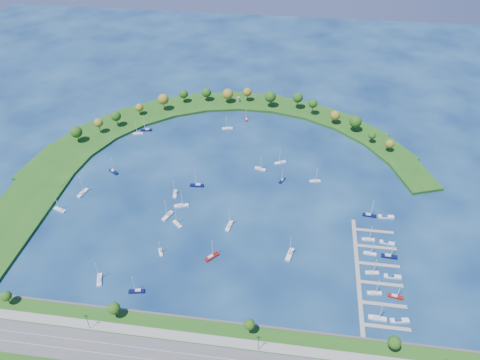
# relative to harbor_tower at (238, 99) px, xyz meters

# --- Properties ---
(ground) EXTENTS (700.00, 700.00, 0.00)m
(ground) POSITION_rel_harbor_tower_xyz_m (11.85, -115.61, -4.17)
(ground) COLOR #081C47
(ground) RESTS_ON ground
(south_shoreline) EXTENTS (420.00, 43.10, 11.60)m
(south_shoreline) POSITION_rel_harbor_tower_xyz_m (11.88, -238.50, -3.18)
(south_shoreline) COLOR #1E5015
(south_shoreline) RESTS_ON ground
(breakwater) EXTENTS (286.74, 247.64, 2.00)m
(breakwater) POSITION_rel_harbor_tower_xyz_m (-34.47, -66.90, -3.18)
(breakwater) COLOR #1E5015
(breakwater) RESTS_ON ground
(breakwater_trees) EXTENTS (235.88, 88.88, 14.65)m
(breakwater_trees) POSITION_rel_harbor_tower_xyz_m (-0.66, -25.54, 6.54)
(breakwater_trees) COLOR #382314
(breakwater_trees) RESTS_ON breakwater
(harbor_tower) EXTENTS (2.60, 2.60, 4.24)m
(harbor_tower) POSITION_rel_harbor_tower_xyz_m (0.00, 0.00, 0.00)
(harbor_tower) COLOR gray
(harbor_tower) RESTS_ON breakwater
(dock_system) EXTENTS (24.28, 82.00, 1.60)m
(dock_system) POSITION_rel_harbor_tower_xyz_m (97.15, -176.61, -3.82)
(dock_system) COLOR gray
(dock_system) RESTS_ON ground
(moored_boat_0) EXTENTS (5.02, 9.69, 13.72)m
(moored_boat_0) POSITION_rel_harbor_tower_xyz_m (-83.24, -134.10, -3.21)
(moored_boat_0) COLOR silver
(moored_boat_0) RESTS_ON ground
(moored_boat_1) EXTENTS (4.85, 10.06, 14.25)m
(moored_boat_1) POSITION_rel_harbor_tower_xyz_m (53.09, -169.31, -3.20)
(moored_boat_1) COLOR silver
(moored_boat_1) RESTS_ON ground
(moored_boat_2) EXTENTS (8.42, 3.72, 11.96)m
(moored_boat_2) POSITION_rel_harbor_tower_xyz_m (-23.56, -205.60, -3.27)
(moored_boat_2) COLOR #090D3B
(moored_boat_2) RESTS_ON ground
(moored_boat_3) EXTENTS (7.54, 3.45, 10.70)m
(moored_boat_3) POSITION_rel_harbor_tower_xyz_m (66.45, -100.28, -3.30)
(moored_boat_3) COLOR silver
(moored_boat_3) RESTS_ON ground
(moored_boat_4) EXTENTS (5.09, 8.91, 12.64)m
(moored_boat_4) POSITION_rel_harbor_tower_xyz_m (-45.32, -201.22, -3.25)
(moored_boat_4) COLOR silver
(moored_boat_4) RESTS_ON ground
(moored_boat_5) EXTENTS (4.37, 6.68, 9.57)m
(moored_boat_5) POSITION_rel_harbor_tower_xyz_m (44.44, -102.79, -3.33)
(moored_boat_5) COLOR #090D3B
(moored_boat_5) RESTS_ON ground
(moored_boat_6) EXTENTS (8.59, 4.83, 12.18)m
(moored_boat_6) POSITION_rel_harbor_tower_xyz_m (-90.85, -151.56, -3.26)
(moored_boat_6) COLOR silver
(moored_boat_6) RESTS_ON ground
(moored_boat_7) EXTENTS (8.07, 6.47, 12.03)m
(moored_boat_7) POSITION_rel_harbor_tower_xyz_m (-71.67, -109.04, -3.27)
(moored_boat_7) COLOR #090D3B
(moored_boat_7) RESTS_ON ground
(moored_boat_8) EXTENTS (9.22, 3.11, 13.34)m
(moored_boat_8) POSITION_rel_harbor_tower_xyz_m (-11.28, -115.98, -3.23)
(moored_boat_8) COLOR #090D3B
(moored_boat_8) RESTS_ON ground
(moored_boat_9) EXTENTS (5.86, 9.58, 13.64)m
(moored_boat_9) POSITION_rel_harbor_tower_xyz_m (-22.68, -147.78, -3.22)
(moored_boat_9) COLOR silver
(moored_boat_9) RESTS_ON ground
(moored_boat_10) EXTENTS (9.34, 5.12, 13.23)m
(moored_boat_10) POSITION_rel_harbor_tower_xyz_m (-16.75, -137.47, -3.23)
(moored_boat_10) COLOR silver
(moored_boat_10) RESTS_ON ground
(moored_boat_11) EXTENTS (8.23, 4.40, 11.65)m
(moored_boat_11) POSITION_rel_harbor_tower_xyz_m (28.43, -91.80, -3.28)
(moored_boat_11) COLOR silver
(moored_boat_11) RESTS_ON ground
(moored_boat_12) EXTENTS (8.54, 4.05, 12.11)m
(moored_boat_12) POSITION_rel_harbor_tower_xyz_m (-2.72, -41.95, -3.26)
(moored_boat_12) COLOR silver
(moored_boat_12) RESTS_ON ground
(moored_boat_13) EXTENTS (7.63, 8.18, 12.87)m
(moored_boat_13) POSITION_rel_harbor_tower_xyz_m (10.24, -177.11, -3.24)
(moored_boat_13) COLOR maroon
(moored_boat_13) RESTS_ON ground
(moored_boat_14) EXTENTS (3.83, 9.06, 12.91)m
(moored_boat_14) POSITION_rel_harbor_tower_xyz_m (16.00, -151.53, -3.24)
(moored_boat_14) COLOR silver
(moored_boat_14) RESTS_ON ground
(moored_boat_15) EXTENTS (3.48, 8.31, 11.85)m
(moored_boat_15) POSITION_rel_harbor_tower_xyz_m (-23.53, -126.53, -3.27)
(moored_boat_15) COLOR silver
(moored_boat_15) RESTS_ON ground
(moored_boat_16) EXTENTS (8.35, 5.85, 12.09)m
(moored_boat_16) POSITION_rel_harbor_tower_xyz_m (41.92, -82.38, -3.26)
(moored_boat_16) COLOR silver
(moored_boat_16) RESTS_ON ground
(moored_boat_17) EXTENTS (3.99, 6.39, 9.12)m
(moored_boat_17) POSITION_rel_harbor_tower_xyz_m (-18.87, -177.54, -3.33)
(moored_boat_17) COLOR silver
(moored_boat_17) RESTS_ON ground
(moored_boat_18) EXTENTS (9.18, 4.08, 13.05)m
(moored_boat_18) POSITION_rel_harbor_tower_xyz_m (-65.49, -53.21, -3.24)
(moored_boat_18) COLOR #090D3B
(moored_boat_18) RESTS_ON ground
(moored_boat_19) EXTENTS (4.31, 6.97, 9.93)m
(moored_boat_19) POSITION_rel_harbor_tower_xyz_m (10.14, -25.66, -3.32)
(moored_boat_19) COLOR maroon
(moored_boat_19) RESTS_ON ground
(moored_boat_20) EXTENTS (7.06, 6.55, 11.07)m
(moored_boat_20) POSITION_rel_harbor_tower_xyz_m (-15.07, -154.08, -3.29)
(moored_boat_20) COLOR silver
(moored_boat_20) RESTS_ON ground
(moored_boat_21) EXTENTS (7.86, 4.16, 11.12)m
(moored_boat_21) POSITION_rel_harbor_tower_xyz_m (-70.45, -58.87, -3.29)
(moored_boat_21) COLOR silver
(moored_boat_21) RESTS_ON ground
(docked_boat_0) EXTENTS (8.76, 2.96, 12.67)m
(docked_boat_0) POSITION_rel_harbor_tower_xyz_m (97.36, -205.23, -3.25)
(docked_boat_0) COLOR silver
(docked_boat_0) RESTS_ON ground
(docked_boat_1) EXTENTS (9.38, 3.97, 1.85)m
(docked_boat_1) POSITION_rel_harbor_tower_xyz_m (107.82, -205.18, -3.49)
(docked_boat_1) COLOR silver
(docked_boat_1) RESTS_ON ground
(docked_boat_2) EXTENTS (7.56, 2.86, 10.85)m
(docked_boat_2) POSITION_rel_harbor_tower_xyz_m (97.39, -189.97, -3.30)
(docked_boat_2) COLOR silver
(docked_boat_2) RESTS_ON ground
(docked_boat_3) EXTENTS (7.84, 3.30, 11.16)m
(docked_boat_3) POSITION_rel_harbor_tower_xyz_m (107.88, -190.76, -3.29)
(docked_boat_3) COLOR maroon
(docked_boat_3) RESTS_ON ground
(docked_boat_4) EXTENTS (7.41, 2.88, 10.61)m
(docked_boat_4) POSITION_rel_harbor_tower_xyz_m (97.39, -176.35, -3.30)
(docked_boat_4) COLOR silver
(docked_boat_4) RESTS_ON ground
(docked_boat_5) EXTENTS (8.98, 2.65, 1.82)m
(docked_boat_5) POSITION_rel_harbor_tower_xyz_m (107.82, -177.66, -3.50)
(docked_boat_5) COLOR silver
(docked_boat_5) RESTS_ON ground
(docked_boat_6) EXTENTS (7.24, 2.67, 10.40)m
(docked_boat_6) POSITION_rel_harbor_tower_xyz_m (97.39, -162.41, -3.31)
(docked_boat_6) COLOR silver
(docked_boat_6) RESTS_ON ground
(docked_boat_7) EXTENTS (8.81, 2.89, 12.79)m
(docked_boat_7) POSITION_rel_harbor_tower_xyz_m (107.86, -163.18, -3.24)
(docked_boat_7) COLOR #090D3B
(docked_boat_7) RESTS_ON ground
(docked_boat_8) EXTENTS (7.42, 2.46, 10.75)m
(docked_boat_8) POSITION_rel_harbor_tower_xyz_m (97.39, -151.29, -3.30)
(docked_boat_8) COLOR silver
(docked_boat_8) RESTS_ON ground
(docked_boat_9) EXTENTS (8.68, 3.61, 1.72)m
(docked_boat_9) POSITION_rel_harbor_tower_xyz_m (107.83, -152.59, -3.54)
(docked_boat_9) COLOR silver
(docked_boat_9) RESTS_ON ground
(docked_boat_10) EXTENTS (8.40, 3.03, 12.10)m
(docked_boat_10) POSITION_rel_harbor_tower_xyz_m (99.77, -130.25, -3.26)
(docked_boat_10) COLOR #090D3B
(docked_boat_10) RESTS_ON ground
(docked_boat_11) EXTENTS (9.63, 3.36, 1.93)m
(docked_boat_11) POSITION_rel_harbor_tower_xyz_m (109.71, -130.26, -3.46)
(docked_boat_11) COLOR silver
(docked_boat_11) RESTS_ON ground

